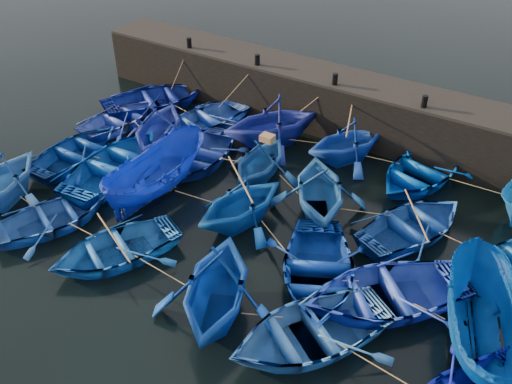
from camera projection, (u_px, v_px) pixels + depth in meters
The scene contains 33 objects.
ground at pixel (207, 253), 19.81m from camera, with size 120.00×120.00×0.00m, color black.
quay_wall at pixel (341, 105), 26.29m from camera, with size 26.00×2.50×2.50m, color black.
quay_top at pixel (343, 78), 25.53m from camera, with size 26.00×2.50×0.12m, color black.
bollard_0 at pixel (189, 43), 28.22m from camera, with size 0.24×0.24×0.50m, color black.
bollard_1 at pixel (257, 60), 26.47m from camera, with size 0.24×0.24×0.50m, color black.
bollard_2 at pixel (335, 79), 24.73m from camera, with size 0.24×0.24×0.50m, color black.
bollard_3 at pixel (425, 101), 22.98m from camera, with size 0.24×0.24×0.50m, color black.
boat_0 at pixel (156, 99), 28.37m from camera, with size 3.76×5.25×1.09m, color navy.
boat_1 at pixel (204, 119), 26.79m from camera, with size 3.28×4.59×0.95m, color blue.
boat_2 at pixel (272, 121), 25.11m from camera, with size 3.91×4.54×2.39m, color navy.
boat_3 at pixel (347, 141), 24.11m from camera, with size 3.28×3.81×2.00m, color #143EAE.
boat_4 at pixel (420, 171), 23.12m from camera, with size 3.55×4.96×1.03m, color #0040A0.
boat_6 at pixel (120, 118), 26.94m from camera, with size 3.05×4.26×0.88m, color #334BBD.
boat_7 at pixel (159, 126), 24.85m from camera, with size 3.72×4.31×2.27m, color navy.
boat_8 at pixel (202, 154), 24.28m from camera, with size 3.16×4.41×0.92m, color #2743A1.
boat_9 at pixel (261, 160), 22.95m from camera, with size 3.18×3.69×1.94m, color #174D8C.
boat_10 at pixel (320, 188), 21.04m from camera, with size 3.72×4.31×2.27m, color #1D5897.
boat_11 at pixel (414, 225), 20.31m from camera, with size 3.29×4.60×0.95m, color navy.
boat_13 at pixel (77, 151), 24.43m from camera, with size 3.31×4.62×0.96m, color navy.
boat_14 at pixel (115, 164), 23.44m from camera, with size 3.93×5.50×1.14m, color #0948AF.
boat_15 at pixel (156, 174), 22.05m from camera, with size 1.97×5.23×2.02m, color #0D28A3.
boat_16 at pixel (241, 202), 20.53m from camera, with size 3.33×3.86×2.03m, color #084395.
boat_17 at pixel (317, 271), 18.36m from camera, with size 3.57×4.99×1.04m, color navy.
boat_18 at pixel (386, 292), 17.55m from camera, with size 3.79×5.30×1.10m, color blue.
boat_19 at pixel (480, 321), 15.99m from camera, with size 1.97×5.24×2.03m, color navy.
boat_20 at pixel (1, 178), 21.69m from camera, with size 3.50×4.07×2.14m, color #275A98.
boat_21 at pixel (52, 217), 20.76m from camera, with size 3.05×4.27×0.89m, color #1D4C9B.
boat_22 at pixel (115, 248), 19.34m from camera, with size 3.24×4.52×0.94m, color #1553A0.
boat_23 at pixel (216, 286), 16.86m from camera, with size 3.91×4.53×2.39m, color #093B98.
boat_24 at pixel (310, 331), 16.33m from camera, with size 3.61×5.05×1.05m, color blue.
wooden_crate at pixel (267, 138), 22.18m from camera, with size 0.52×0.42×0.26m, color olive.
mooring_ropes at pixel (291, 170), 22.51m from camera, with size 17.64×11.61×2.10m.
loose_oars at pixel (285, 184), 20.62m from camera, with size 10.41×12.00×1.15m.
Camera 1 is at (9.42, -11.62, 13.27)m, focal length 40.00 mm.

